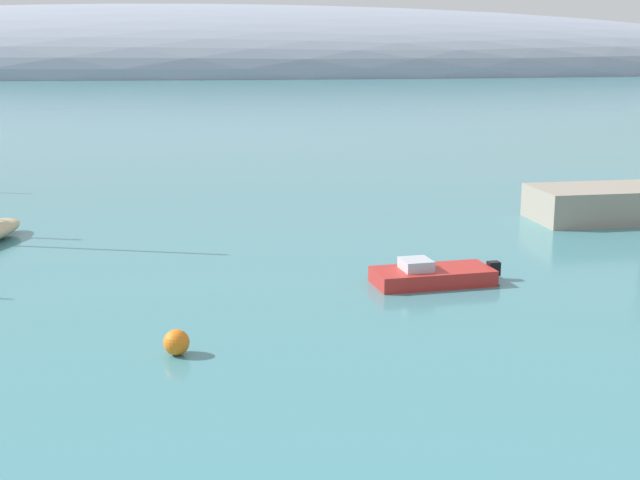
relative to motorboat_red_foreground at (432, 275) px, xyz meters
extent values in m
ellipsoid|color=#8E99AD|center=(-17.09, 213.10, -0.34)|extent=(372.55, 82.83, 36.33)
cube|color=red|center=(0.02, 0.00, -0.05)|extent=(4.65, 2.55, 0.58)
cube|color=black|center=(2.46, 0.33, 0.10)|extent=(0.48, 0.42, 0.53)
cube|color=#B2B7C1|center=(-0.64, -0.09, 0.45)|extent=(1.21, 1.32, 0.40)
sphere|color=orange|center=(-9.12, -6.63, 0.04)|extent=(0.76, 0.76, 0.76)
camera|label=1|loc=(-7.68, -31.03, 8.57)|focal=49.41mm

